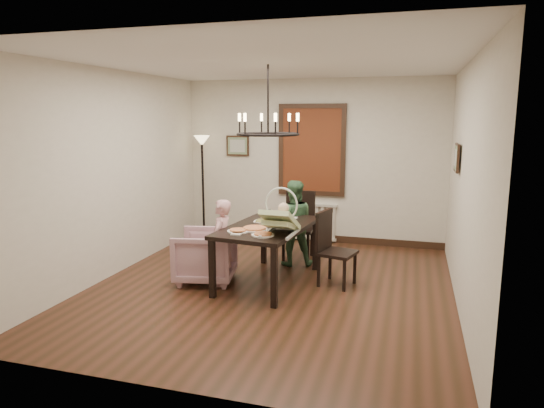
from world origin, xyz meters
The scene contains 17 objects.
room_shell centered at (0.00, 0.37, 1.40)m, with size 4.51×5.00×2.81m.
dining_table centered at (-0.09, 0.18, 0.69)m, with size 1.11×1.75×0.77m.
chair_far centered at (0.03, 1.36, 0.52)m, with size 0.46×0.46×1.04m, color black, non-canonical shape.
chair_right centered at (0.80, 0.33, 0.49)m, with size 0.43×0.43×0.98m, color black, non-canonical shape.
armchair centered at (-0.91, 0.00, 0.35)m, with size 0.75×0.77×0.70m, color #C597A8.
elderly_woman centered at (-0.65, -0.06, 0.47)m, with size 0.34×0.22×0.93m, color #C88D91.
seated_man centered at (0.03, 1.04, 0.52)m, with size 0.51×0.40×1.05m, color #3D6742.
baby_bouncer centered at (0.18, -0.24, 0.97)m, with size 0.43×0.60×0.39m, color #BBD08F, non-canonical shape.
salad_bowl centered at (-0.16, 0.18, 0.81)m, with size 0.28×0.28×0.07m, color white.
pizza_platter centered at (-0.17, -0.13, 0.79)m, with size 0.33×0.33×0.04m, color tan.
drinking_glass centered at (-0.16, 0.17, 0.84)m, with size 0.06×0.06×0.13m, color silver.
window_blinds centered at (0.00, 2.46, 1.60)m, with size 1.00×0.03×1.40m, color brown.
radiator centered at (0.00, 2.48, 0.35)m, with size 0.92×0.12×0.62m, color silver, non-canonical shape.
picture_back centered at (-1.35, 2.47, 1.65)m, with size 0.42×0.03×0.36m, color black.
picture_right centered at (2.21, 0.90, 1.65)m, with size 0.42×0.03×0.36m, color black.
floor_lamp centered at (-1.90, 2.15, 0.90)m, with size 0.30×0.30×1.80m, color black, non-canonical shape.
chandelier centered at (-0.09, 0.18, 1.95)m, with size 0.80×0.80×0.04m, color black.
Camera 1 is at (1.68, -5.70, 2.18)m, focal length 32.00 mm.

